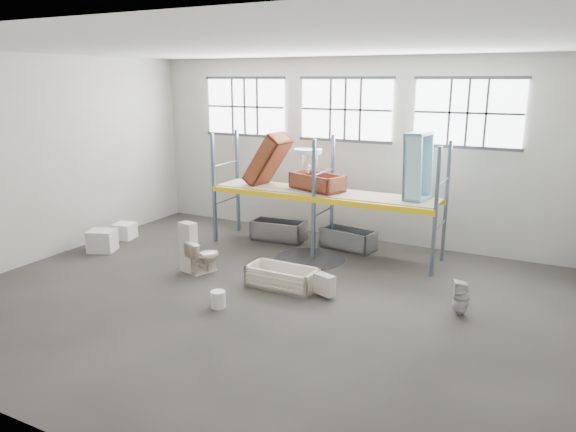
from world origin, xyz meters
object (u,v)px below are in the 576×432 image
Objects in this scene: toilet_beige at (204,256)px; cistern_tall at (189,247)px; steel_tub_right at (348,239)px; bucket at (218,299)px; toilet_white at (461,297)px; bathtub_beige at (282,277)px; rust_tub_flat at (317,182)px; blue_tub_upright at (418,166)px; steel_tub_left at (279,230)px; carton_near at (102,241)px.

cistern_tall is (-0.33, -0.11, 0.20)m from toilet_beige.
bucket is (-0.94, -4.76, -0.09)m from steel_tub_right.
toilet_white reaches higher than bucket.
rust_tub_flat reaches higher than bathtub_beige.
blue_tub_upright is at bearing -122.32° from toilet_beige.
steel_tub_left is (0.33, 3.10, -0.12)m from toilet_beige.
toilet_beige is at bearing -1.39° from carton_near.
steel_tub_left is 4.39m from blue_tub_upright.
rust_tub_flat is 0.90× the size of blue_tub_upright.
cistern_tall is 3.75m from rust_tub_flat.
toilet_beige is 0.54× the size of rust_tub_flat.
toilet_beige is 0.66× the size of cistern_tall.
blue_tub_upright reaches higher than bathtub_beige.
steel_tub_left is 1.02× the size of rust_tub_flat.
rust_tub_flat is at bearing -10.71° from steel_tub_left.
toilet_white is 0.43× the size of blue_tub_upright.
bathtub_beige is at bearing -95.39° from steel_tub_right.
toilet_beige is 0.55× the size of steel_tub_right.
steel_tub_right is (2.36, 3.26, -0.13)m from toilet_beige.
blue_tub_upright is (-1.59, 2.58, 2.05)m from toilet_white.
blue_tub_upright reaches higher than cistern_tall.
blue_tub_upright is (4.51, 3.07, 1.80)m from cistern_tall.
steel_tub_right is at bearing -153.19° from toilet_white.
blue_tub_upright reaches higher than bucket.
bucket is at bearing -121.68° from blue_tub_upright.
steel_tub_right is at bearing 28.33° from rust_tub_flat.
cistern_tall is 0.84× the size of steel_tub_right.
cistern_tall reaches higher than toilet_beige.
bathtub_beige is 2.31× the size of carton_near.
toilet_white is 9.09m from carton_near.
toilet_beige is 1.13× the size of toilet_white.
steel_tub_left is 4.74m from carton_near.
cistern_tall is at bearing -101.68° from steel_tub_left.
bucket is (-4.33, -1.87, -0.18)m from toilet_white.
cistern_tall is 1.81× the size of carton_near.
bucket is 5.01m from carton_near.
steel_tub_right is 4.17× the size of bucket.
toilet_beige is 2.08m from bucket.
steel_tub_left is 2.02m from rust_tub_flat.
bathtub_beige is at bearing -0.43° from carton_near.
blue_tub_upright is at bearing 58.32° from bucket.
toilet_beige is at bearing 133.60° from bucket.
cistern_tall is 5.74m from blue_tub_upright.
rust_tub_flat is 2.64m from blue_tub_upright.
rust_tub_flat is at bearing 67.77° from cistern_tall.
cistern_tall is 4.33m from steel_tub_right.
rust_tub_flat is (1.94, 2.97, 1.22)m from cistern_tall.
bucket is at bearing 155.95° from toilet_beige.
bucket is at bearing -27.34° from cistern_tall.
cistern_tall is 0.81× the size of steel_tub_left.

